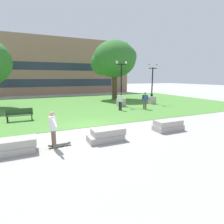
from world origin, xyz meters
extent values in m
plane|color=#A3A09B|center=(0.00, 0.00, 0.00)|extent=(140.00, 140.00, 0.00)
cube|color=#4C8438|center=(0.00, 10.00, 0.01)|extent=(40.00, 20.00, 0.02)
cube|color=#9E9991|center=(-4.17, -2.49, 0.16)|extent=(1.80, 0.90, 0.32)
cube|color=#A6A098|center=(-4.04, -2.49, 0.48)|extent=(1.66, 0.83, 0.32)
cube|color=#9E9991|center=(0.01, -2.65, 0.16)|extent=(1.80, 0.90, 0.32)
cube|color=#A6A098|center=(0.16, -2.65, 0.48)|extent=(1.66, 0.83, 0.32)
cube|color=#9E9991|center=(4.19, -2.53, 0.16)|extent=(1.80, 0.90, 0.32)
cube|color=#A6A098|center=(4.17, -2.53, 0.48)|extent=(1.66, 0.83, 0.32)
cylinder|color=brown|center=(-2.50, -2.47, 0.43)|extent=(0.15, 0.15, 0.86)
cylinder|color=brown|center=(-2.47, -2.67, 0.43)|extent=(0.15, 0.15, 0.86)
cube|color=white|center=(-2.48, -2.57, 1.16)|extent=(0.31, 0.44, 0.60)
cylinder|color=white|center=(-2.53, -2.09, 1.31)|extent=(0.19, 0.52, 0.39)
cylinder|color=white|center=(-2.44, -3.06, 1.31)|extent=(0.19, 0.52, 0.39)
sphere|color=tan|center=(-2.48, -2.57, 1.60)|extent=(0.22, 0.22, 0.22)
cube|color=black|center=(-2.23, -2.50, 0.09)|extent=(0.81, 0.24, 0.02)
cube|color=black|center=(-1.78, -2.47, 0.11)|extent=(0.13, 0.21, 0.06)
cube|color=black|center=(-2.68, -2.52, 0.11)|extent=(0.13, 0.21, 0.06)
cylinder|color=silver|center=(-2.02, -2.37, 0.03)|extent=(0.06, 0.03, 0.06)
cylinder|color=silver|center=(-2.01, -2.59, 0.03)|extent=(0.06, 0.03, 0.06)
cylinder|color=silver|center=(-2.46, -2.40, 0.03)|extent=(0.06, 0.03, 0.06)
cylinder|color=silver|center=(-2.45, -2.62, 0.03)|extent=(0.06, 0.03, 0.06)
cube|color=#284723|center=(-4.25, 3.65, 0.46)|extent=(1.80, 0.44, 0.05)
cube|color=#284723|center=(-4.25, 3.90, 0.69)|extent=(1.80, 0.13, 0.46)
cube|color=black|center=(-5.09, 3.65, 0.58)|extent=(0.06, 0.40, 0.04)
cube|color=black|center=(-3.41, 3.65, 0.58)|extent=(0.06, 0.40, 0.04)
cylinder|color=black|center=(-5.05, 3.49, 0.23)|extent=(0.07, 0.07, 0.41)
cylinder|color=black|center=(-3.45, 3.49, 0.23)|extent=(0.07, 0.07, 0.41)
cylinder|color=black|center=(-5.05, 3.81, 0.23)|extent=(0.07, 0.07, 0.41)
cylinder|color=black|center=(-3.45, 3.81, 0.23)|extent=(0.07, 0.07, 0.41)
cube|color=#ADA89E|center=(9.93, 6.94, 0.47)|extent=(0.80, 0.80, 0.90)
cylinder|color=black|center=(9.93, 6.94, 1.07)|extent=(0.28, 0.28, 0.30)
cylinder|color=black|center=(9.93, 6.94, 2.64)|extent=(0.14, 0.14, 3.43)
cube|color=black|center=(9.93, 6.94, 4.25)|extent=(1.10, 0.08, 0.08)
ellipsoid|color=white|center=(9.38, 6.94, 4.49)|extent=(0.22, 0.22, 0.36)
cone|color=black|center=(9.38, 6.94, 4.69)|extent=(0.20, 0.20, 0.13)
ellipsoid|color=white|center=(10.48, 6.94, 4.49)|extent=(0.22, 0.22, 0.36)
cone|color=black|center=(10.48, 6.94, 4.69)|extent=(0.20, 0.20, 0.13)
cube|color=#ADA89E|center=(5.64, 6.73, 0.47)|extent=(0.80, 0.80, 0.90)
cylinder|color=black|center=(5.64, 6.73, 1.07)|extent=(0.28, 0.28, 0.30)
cylinder|color=black|center=(5.64, 6.73, 2.79)|extent=(0.14, 0.14, 3.73)
cube|color=black|center=(5.64, 6.73, 4.55)|extent=(1.10, 0.08, 0.08)
ellipsoid|color=white|center=(5.09, 6.73, 4.79)|extent=(0.22, 0.22, 0.36)
cone|color=black|center=(5.09, 6.73, 4.99)|extent=(0.20, 0.20, 0.13)
ellipsoid|color=white|center=(6.19, 6.73, 4.79)|extent=(0.22, 0.22, 0.36)
cone|color=black|center=(6.19, 6.73, 4.99)|extent=(0.20, 0.20, 0.13)
cylinder|color=#4C3823|center=(7.71, 12.99, 2.06)|extent=(0.74, 0.74, 4.07)
ellipsoid|color=#2D6B28|center=(7.71, 12.99, 5.76)|extent=(6.06, 6.06, 5.15)
sphere|color=#2D6B28|center=(6.04, 13.60, 5.15)|extent=(3.33, 3.33, 3.33)
sphere|color=#2D6B28|center=(9.23, 12.38, 6.06)|extent=(3.03, 3.03, 3.03)
cylinder|color=brown|center=(6.88, 4.07, 0.45)|extent=(0.15, 0.15, 0.86)
cylinder|color=brown|center=(7.08, 4.05, 0.45)|extent=(0.15, 0.15, 0.86)
cube|color=#334784|center=(6.98, 4.06, 1.18)|extent=(0.42, 0.28, 0.60)
cylinder|color=#334784|center=(6.72, 4.13, 1.21)|extent=(0.19, 0.12, 0.56)
cylinder|color=#334784|center=(7.24, 3.99, 1.21)|extent=(0.19, 0.12, 0.56)
sphere|color=brown|center=(6.98, 4.06, 1.62)|extent=(0.22, 0.22, 0.22)
cylinder|color=#28282D|center=(4.48, 4.44, 0.45)|extent=(0.15, 0.15, 0.86)
cylinder|color=#28282D|center=(4.39, 4.62, 0.45)|extent=(0.15, 0.15, 0.86)
cube|color=white|center=(4.44, 4.53, 1.18)|extent=(0.38, 0.46, 0.60)
cylinder|color=white|center=(4.54, 4.34, 1.21)|extent=(0.17, 0.21, 0.56)
cylinder|color=white|center=(4.33, 4.72, 1.21)|extent=(0.17, 0.21, 0.56)
sphere|color=brown|center=(4.44, 4.53, 1.62)|extent=(0.22, 0.22, 0.22)
cube|color=#8E6B56|center=(0.56, 24.50, 5.25)|extent=(30.55, 1.00, 10.51)
cube|color=#232D3D|center=(0.56, 23.98, 2.20)|extent=(22.91, 0.03, 1.40)
cube|color=#232D3D|center=(0.56, 23.98, 5.20)|extent=(22.91, 0.03, 1.40)
camera|label=1|loc=(-3.11, -10.54, 3.18)|focal=28.00mm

